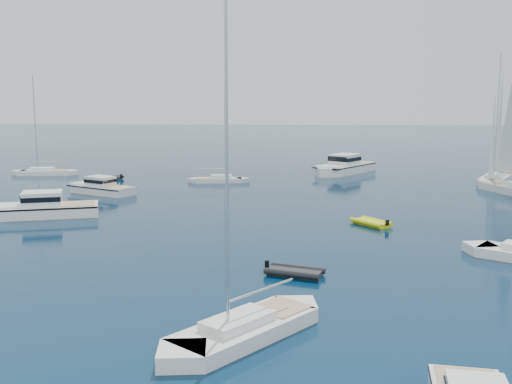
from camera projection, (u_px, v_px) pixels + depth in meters
The scene contains 11 objects.
ground at pixel (239, 305), 30.46m from camera, with size 400.00×400.00×0.00m, color #072C4A.
motor_cruiser_centre at pixel (41, 217), 52.89m from camera, with size 3.33×10.89×2.86m, color white, non-canonical shape.
motor_cruiser_far_l at pixel (100, 193), 65.71m from camera, with size 2.82×9.21×2.42m, color silver, non-canonical shape.
motor_cruiser_distant at pixel (343, 173), 82.92m from camera, with size 3.94×12.88×3.38m, color silver, non-canonical shape.
sailboat_fore at pixel (245, 337), 26.36m from camera, with size 2.68×10.30×15.14m, color silver, non-canonical shape.
sailboat_centre at pixel (219, 182), 74.19m from camera, with size 2.06×7.91×11.64m, color silver, non-canonical shape.
sailboat_far_l at pixel (45, 175), 81.21m from camera, with size 2.45×9.42×13.84m, color white, non-canonical shape.
sailboat_sails_far at pixel (495, 182), 74.16m from camera, with size 2.84×10.93×16.07m, color silver, non-canonical shape.
tender_yellow at pixel (371, 225), 49.37m from camera, with size 1.93×3.50×0.95m, color #DFE50D, non-canonical shape.
tender_grey_near at pixel (295, 276), 35.45m from camera, with size 1.94×3.51×0.95m, color black, non-canonical shape.
tender_grey_far at pixel (106, 179), 76.89m from camera, with size 2.29×4.28×0.95m, color black, non-canonical shape.
Camera 1 is at (2.70, -29.08, 10.40)m, focal length 42.32 mm.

